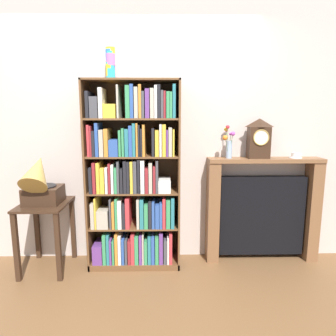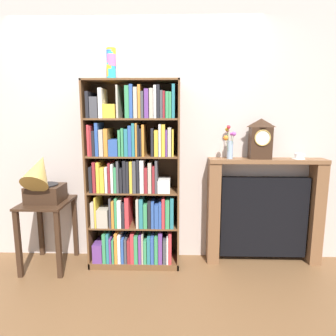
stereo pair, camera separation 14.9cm
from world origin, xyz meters
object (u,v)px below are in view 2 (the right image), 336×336
Objects in this scene: flower_vase at (229,144)px; teacup_with_saucer at (299,156)px; side_table_left at (48,218)px; fireplace_mantel at (264,212)px; gramophone at (42,181)px; cup_stack at (111,65)px; bookshelf at (134,182)px; mantel_clock at (261,139)px.

flower_vase reaches higher than teacup_with_saucer.
side_table_left is 2.04× the size of flower_vase.
teacup_with_saucer reaches higher than fireplace_mantel.
gramophone is at bearing -173.11° from flower_vase.
flower_vase is at bearing 6.89° from gramophone.
cup_stack is 2.28× the size of teacup_with_saucer.
cup_stack is 1.66m from side_table_left.
cup_stack reaches higher than teacup_with_saucer.
bookshelf is 0.88m from gramophone.
fireplace_mantel is at bearing 3.38° from flower_vase.
bookshelf is 14.05× the size of teacup_with_saucer.
side_table_left is 2.60m from teacup_with_saucer.
mantel_clock reaches higher than teacup_with_saucer.
bookshelf is 4.64× the size of mantel_clock.
teacup_with_saucer reaches higher than side_table_left.
bookshelf is 5.54× the size of flower_vase.
fireplace_mantel is (1.35, 0.10, -0.34)m from bookshelf.
side_table_left is 0.58× the size of fireplace_mantel.
cup_stack is at bearing 16.76° from gramophone.
side_table_left is at bearing -168.36° from cup_stack.
flower_vase reaches higher than gramophone.
flower_vase is at bearing -179.65° from mantel_clock.
fireplace_mantel is 2.93× the size of mantel_clock.
cup_stack is at bearing 162.81° from bookshelf.
fireplace_mantel is 3.49× the size of flower_vase.
cup_stack is 0.90× the size of flower_vase.
mantel_clock reaches higher than flower_vase.
teacup_with_saucer is (0.31, -0.02, 0.59)m from fireplace_mantel.
mantel_clock is 0.43m from teacup_with_saucer.
gramophone is 1.87m from flower_vase.
side_table_left is at bearing -175.35° from fireplace_mantel.
side_table_left is 1.71× the size of mantel_clock.
bookshelf reaches higher than mantel_clock.
bookshelf is 3.44× the size of gramophone.
gramophone is 2.18m from mantel_clock.
bookshelf is 1.34m from mantel_clock.
mantel_clock is (2.14, 0.22, 0.39)m from gramophone.
flower_vase is at bearing 0.98° from cup_stack.
fireplace_mantel is 8.86× the size of teacup_with_saucer.
teacup_with_saucer is at bearing -3.37° from fireplace_mantel.
mantel_clock reaches higher than fireplace_mantel.
flower_vase is (-0.39, -0.02, 0.71)m from fireplace_mantel.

